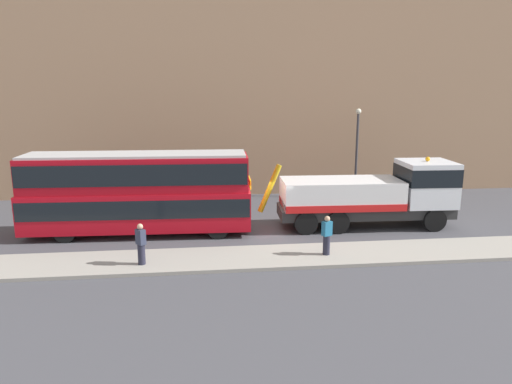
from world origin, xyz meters
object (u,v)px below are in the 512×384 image
object	(u,v)px
recovery_tow_truck	(374,194)
pedestrian_bystander	(327,236)
double_decker_bus	(138,190)
pedestrian_onlooker	(141,245)
street_lamp	(357,145)

from	to	relation	value
recovery_tow_truck	pedestrian_bystander	bearing A→B (deg)	-128.08
recovery_tow_truck	double_decker_bus	size ratio (longest dim) A/B	0.92
recovery_tow_truck	pedestrian_onlooker	xyz separation A→B (m)	(-11.41, -4.64, -0.77)
pedestrian_onlooker	street_lamp	distance (m)	17.10
street_lamp	pedestrian_onlooker	bearing A→B (deg)	-138.01
double_decker_bus	street_lamp	distance (m)	14.86
pedestrian_bystander	pedestrian_onlooker	bearing A→B (deg)	66.34
double_decker_bus	street_lamp	world-z (taller)	street_lamp
street_lamp	recovery_tow_truck	bearing A→B (deg)	-99.93
pedestrian_bystander	double_decker_bus	bearing A→B (deg)	36.75
recovery_tow_truck	pedestrian_bystander	size ratio (longest dim) A/B	5.96
recovery_tow_truck	pedestrian_onlooker	distance (m)	12.34
double_decker_bus	pedestrian_bystander	bearing A→B (deg)	-25.55
recovery_tow_truck	pedestrian_onlooker	bearing A→B (deg)	-155.90
pedestrian_onlooker	recovery_tow_truck	bearing A→B (deg)	-17.43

